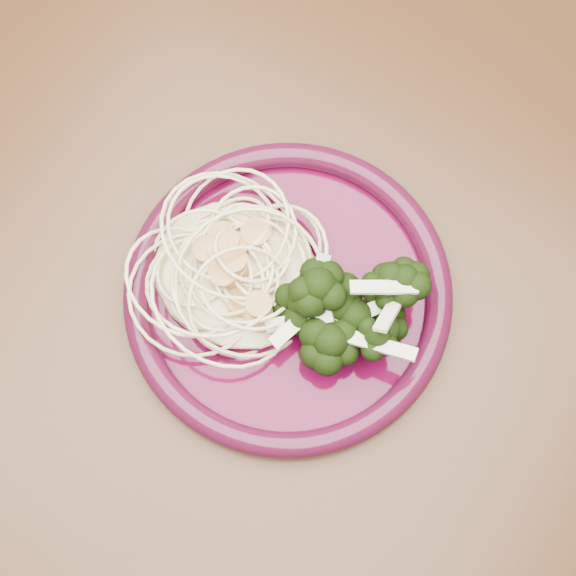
{
  "coord_description": "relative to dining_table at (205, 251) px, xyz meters",
  "views": [
    {
      "loc": [
        0.19,
        -0.18,
        1.32
      ],
      "look_at": [
        0.1,
        -0.02,
        0.77
      ],
      "focal_mm": 50.0,
      "sensor_mm": 36.0,
      "label": 1
    }
  ],
  "objects": [
    {
      "name": "dinner_plate",
      "position": [
        0.1,
        -0.02,
        0.11
      ],
      "size": [
        0.28,
        0.28,
        0.02
      ],
      "rotation": [
        0.0,
        0.0,
        0.18
      ],
      "color": "#440520",
      "rests_on": "dining_table"
    },
    {
      "name": "scallop_cluster",
      "position": [
        0.06,
        -0.03,
        0.15
      ],
      "size": [
        0.12,
        0.12,
        0.03
      ],
      "primitive_type": null,
      "rotation": [
        0.0,
        0.0,
        0.18
      ],
      "color": "tan",
      "rests_on": "spaghetti_pile"
    },
    {
      "name": "onion_garnish",
      "position": [
        0.15,
        -0.01,
        0.16
      ],
      "size": [
        0.07,
        0.1,
        0.05
      ],
      "primitive_type": null,
      "rotation": [
        0.0,
        0.0,
        0.18
      ],
      "color": "beige",
      "rests_on": "broccoli_pile"
    },
    {
      "name": "broccoli_pile",
      "position": [
        0.15,
        -0.01,
        0.13
      ],
      "size": [
        0.11,
        0.15,
        0.05
      ],
      "primitive_type": "ellipsoid",
      "rotation": [
        0.0,
        0.0,
        0.18
      ],
      "color": "black",
      "rests_on": "dinner_plate"
    },
    {
      "name": "dining_table",
      "position": [
        0.0,
        0.0,
        0.0
      ],
      "size": [
        1.2,
        0.8,
        0.75
      ],
      "color": "#472814",
      "rests_on": "ground"
    },
    {
      "name": "spaghetti_pile",
      "position": [
        0.06,
        -0.03,
        0.12
      ],
      "size": [
        0.15,
        0.13,
        0.03
      ],
      "primitive_type": "ellipsoid",
      "rotation": [
        0.0,
        0.0,
        0.18
      ],
      "color": "beige",
      "rests_on": "dinner_plate"
    }
  ]
}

